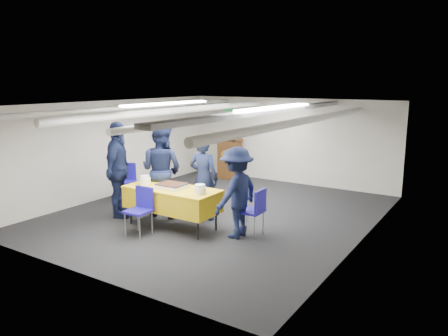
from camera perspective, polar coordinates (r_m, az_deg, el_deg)
The scene contains 14 objects.
ground at distance 9.26m, azimuth -0.87°, elevation -5.98°, with size 7.00×7.00×0.00m, color black.
room_shell at distance 9.18m, azimuth 1.00°, elevation 5.43°, with size 6.00×7.00×2.30m.
serving_table at distance 8.34m, azimuth -6.80°, elevation -4.02°, with size 1.86×0.82×0.77m.
sheet_cake at distance 8.27m, azimuth -6.84°, elevation -2.32°, with size 0.54×0.42×0.09m.
plate_stack_left at distance 8.64m, azimuth -10.30°, elevation -1.60°, with size 0.22×0.22×0.17m.
plate_stack_right at distance 7.82m, azimuth -3.18°, elevation -2.81°, with size 0.23×0.23×0.17m.
podium at distance 12.45m, azimuth 0.73°, elevation 1.43°, with size 0.62×0.53×1.25m.
chair_near at distance 8.07m, azimuth -10.77°, elevation -4.87°, with size 0.44×0.44×0.87m.
chair_right at distance 7.84m, azimuth 4.06°, elevation -5.17°, with size 0.43×0.43×0.87m.
chair_left at distance 10.41m, azimuth -12.63°, elevation -1.28°, with size 0.56×0.56×0.87m.
sailor_a at distance 8.72m, azimuth -2.68°, elevation -1.35°, with size 0.62×0.40×1.69m, color black.
sailor_b at distance 9.06m, azimuth -8.18°, elevation -0.27°, with size 0.92×0.72×1.90m, color black.
sailor_c at distance 9.12m, azimuth -13.67°, elevation -0.23°, with size 1.15×0.48×1.96m, color black.
sailor_d at distance 7.73m, azimuth 1.65°, elevation -3.22°, with size 1.05×0.60×1.63m, color black.
Camera 1 is at (4.89, -7.36, 2.76)m, focal length 35.00 mm.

